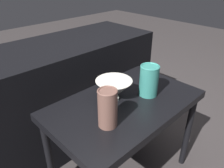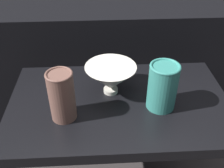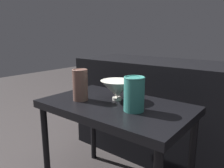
# 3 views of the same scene
# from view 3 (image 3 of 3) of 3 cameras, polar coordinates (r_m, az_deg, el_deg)

# --- Properties ---
(table) EXTENTS (0.78, 0.47, 0.54)m
(table) POSITION_cam_3_polar(r_m,az_deg,el_deg) (1.17, 0.85, -7.93)
(table) COLOR black
(table) RESTS_ON ground_plane
(couch_backdrop) EXTENTS (1.29, 0.50, 0.71)m
(couch_backdrop) POSITION_cam_3_polar(r_m,az_deg,el_deg) (1.67, 12.91, -6.38)
(couch_backdrop) COLOR black
(couch_backdrop) RESTS_ON ground_plane
(bowl) EXTENTS (0.18, 0.18, 0.11)m
(bowl) POSITION_cam_3_polar(r_m,az_deg,el_deg) (1.19, 1.34, -1.34)
(bowl) COLOR silver
(bowl) RESTS_ON table
(vase_textured_left) EXTENTS (0.08, 0.08, 0.17)m
(vase_textured_left) POSITION_cam_3_polar(r_m,az_deg,el_deg) (1.19, -8.30, -0.13)
(vase_textured_left) COLOR brown
(vase_textured_left) RESTS_ON table
(vase_colorful_right) EXTENTS (0.10, 0.10, 0.16)m
(vase_colorful_right) POSITION_cam_3_polar(r_m,az_deg,el_deg) (1.02, 5.80, -2.49)
(vase_colorful_right) COLOR teal
(vase_colorful_right) RESTS_ON table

